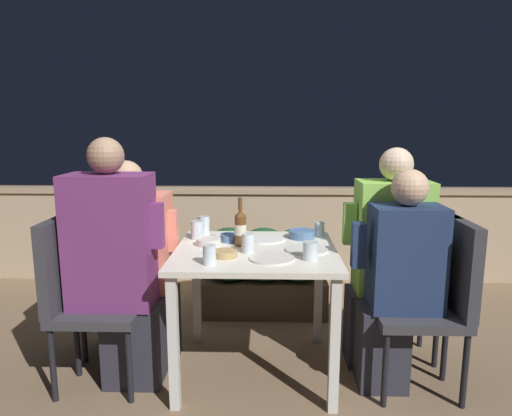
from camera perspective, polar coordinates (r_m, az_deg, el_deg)
ground_plane at (r=2.84m, az=-0.04°, el=-19.65°), size 16.00×16.00×0.00m
parapet_wall at (r=4.20m, az=0.59°, el=-3.23°), size 9.00×0.18×0.85m
dining_table at (r=2.58m, az=-0.04°, el=-7.34°), size 0.90×0.84×0.74m
planter_hedge at (r=3.47m, az=1.00°, el=-7.28°), size 0.94×0.47×0.66m
chair_left_near at (r=2.69m, az=-21.00°, el=-9.18°), size 0.46×0.46×0.94m
person_purple_stripe at (r=2.58m, az=-16.93°, el=-6.77°), size 0.51×0.26×1.36m
chair_left_far at (r=2.90m, az=-18.70°, el=-7.62°), size 0.46×0.46×0.94m
person_coral_top at (r=2.82m, az=-14.72°, el=-6.78°), size 0.52×0.26×1.22m
chair_right_near at (r=2.65m, az=21.69°, el=-9.53°), size 0.46×0.46×0.94m
person_navy_jumper at (r=2.57m, az=17.29°, el=-8.65°), size 0.47×0.26×1.20m
chair_right_far at (r=2.87m, az=19.87°, el=-7.84°), size 0.46×0.46×0.94m
person_green_blouse at (r=2.79m, az=15.91°, el=-6.07°), size 0.49×0.26×1.30m
beer_bottle at (r=2.60m, az=-1.96°, el=-2.45°), size 0.07×0.07×0.28m
plate_0 at (r=2.54m, az=6.32°, el=-5.16°), size 0.24×0.24×0.01m
plate_1 at (r=2.36m, az=2.01°, el=-6.28°), size 0.24×0.24×0.01m
plate_2 at (r=2.74m, az=1.37°, el=-3.90°), size 0.21×0.21×0.01m
bowl_0 at (r=2.64m, az=-5.94°, el=-4.14°), size 0.14×0.14×0.04m
bowl_1 at (r=2.41m, az=-3.90°, el=-5.64°), size 0.13×0.13×0.03m
bowl_2 at (r=2.79m, az=5.73°, el=-3.19°), size 0.16×0.16×0.05m
bowl_3 at (r=2.71m, az=-3.19°, el=-3.66°), size 0.12×0.12×0.04m
glass_cup_0 at (r=2.28m, az=-5.84°, el=-5.85°), size 0.07×0.07×0.10m
glass_cup_1 at (r=2.89m, az=-6.53°, el=-2.15°), size 0.07×0.07×0.11m
glass_cup_2 at (r=2.78m, az=-7.31°, el=-2.73°), size 0.08×0.08×0.11m
glass_cup_3 at (r=2.47m, az=-1.00°, el=-4.42°), size 0.07×0.07×0.10m
glass_cup_4 at (r=2.85m, az=7.95°, el=-2.65°), size 0.06×0.06×0.09m
glass_cup_5 at (r=2.36m, az=6.81°, el=-5.33°), size 0.08×0.08×0.10m
potted_plant at (r=3.62m, az=-18.49°, el=-5.52°), size 0.36×0.36×0.75m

